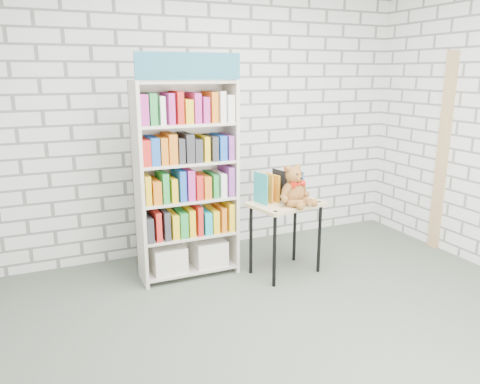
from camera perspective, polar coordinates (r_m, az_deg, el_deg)
name	(u,v)px	position (r m, az deg, el deg)	size (l,w,h in m)	color
ground	(306,332)	(3.68, 8.08, -16.51)	(4.50, 4.50, 0.00)	#4B5547
room_shell	(316,88)	(3.17, 9.24, 12.41)	(4.52, 4.02, 2.81)	silver
bookshelf	(186,179)	(4.31, -6.56, 1.54)	(0.91, 0.35, 2.04)	beige
display_table	(286,212)	(4.41, 5.62, -2.50)	(0.73, 0.57, 0.71)	tan
table_books	(279,186)	(4.43, 4.80, 0.74)	(0.49, 0.29, 0.27)	teal
teddy_bear	(295,189)	(4.28, 6.71, 0.35)	(0.33, 0.33, 0.37)	brown
door_trim	(443,153)	(5.41, 23.47, 4.35)	(0.05, 0.12, 2.10)	tan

